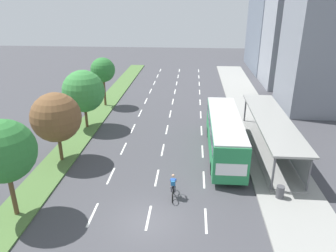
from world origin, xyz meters
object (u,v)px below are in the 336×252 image
object	(u,v)px
bus	(225,132)
trash_bin	(280,192)
median_tree_second	(56,117)
bus_shelter	(274,131)
median_tree_nearest	(4,151)
cyclist	(173,187)
median_tree_third	(84,91)
median_tree_fourth	(103,70)

from	to	relation	value
bus	trash_bin	bearing A→B (deg)	-63.45
median_tree_second	trash_bin	world-z (taller)	median_tree_second
bus_shelter	median_tree_nearest	world-z (taller)	median_tree_nearest
bus_shelter	cyclist	bearing A→B (deg)	-136.91
median_tree_nearest	median_tree_third	bearing A→B (deg)	90.36
median_tree_nearest	median_tree_fourth	xyz separation A→B (m)	(-0.04, 21.26, 0.05)
cyclist	median_tree_nearest	xyz separation A→B (m)	(-9.51, -2.65, 3.63)
median_tree_nearest	median_tree_fourth	bearing A→B (deg)	90.10
bus_shelter	trash_bin	size ratio (longest dim) A/B	16.39
bus_shelter	median_tree_third	distance (m)	18.30
median_tree_second	median_tree_fourth	distance (m)	14.19
cyclist	median_tree_fourth	size ratio (longest dim) A/B	0.31
median_tree_third	median_tree_nearest	bearing A→B (deg)	-89.64
bus	median_tree_fourth	bearing A→B (deg)	138.48
median_tree_fourth	bus	bearing A→B (deg)	-41.52
cyclist	median_tree_third	xyz separation A→B (m)	(-9.60, 11.52, 3.10)
bus	median_tree_third	size ratio (longest dim) A/B	1.93
trash_bin	median_tree_second	bearing A→B (deg)	166.00
bus_shelter	trash_bin	distance (m)	7.52
median_tree_third	median_tree_fourth	world-z (taller)	median_tree_third
bus_shelter	median_tree_second	distance (m)	18.02
median_tree_third	cyclist	bearing A→B (deg)	-50.21
trash_bin	median_tree_nearest	bearing A→B (deg)	-169.88
median_tree_nearest	median_tree_third	xyz separation A→B (m)	(-0.09, 14.17, -0.52)
cyclist	median_tree_third	bearing A→B (deg)	129.79
cyclist	median_tree_fourth	bearing A→B (deg)	117.15
bus	median_tree_second	bearing A→B (deg)	-170.30
median_tree_second	median_tree_third	world-z (taller)	median_tree_third
median_tree_nearest	median_tree_second	distance (m)	7.11
median_tree_third	median_tree_second	bearing A→B (deg)	-88.86
median_tree_second	median_tree_fourth	bearing A→B (deg)	90.35
median_tree_third	trash_bin	bearing A→B (deg)	-33.90
bus	bus_shelter	bearing A→B (deg)	12.19
median_tree_second	trash_bin	distance (m)	17.35
median_tree_third	median_tree_fourth	xyz separation A→B (m)	(0.05, 7.09, 0.57)
bus_shelter	median_tree_third	xyz separation A→B (m)	(-17.77, 3.88, 2.03)
trash_bin	median_tree_fourth	bearing A→B (deg)	132.27
median_tree_third	bus	bearing A→B (deg)	-19.61
cyclist	median_tree_second	world-z (taller)	median_tree_second
median_tree_fourth	trash_bin	bearing A→B (deg)	-47.73
bus	cyclist	size ratio (longest dim) A/B	6.20
median_tree_nearest	trash_bin	world-z (taller)	median_tree_nearest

